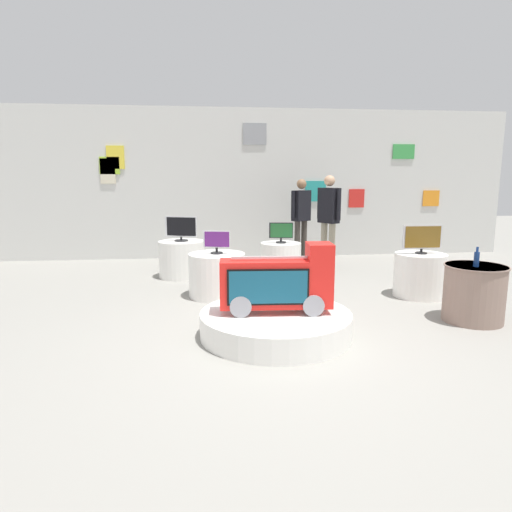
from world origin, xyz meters
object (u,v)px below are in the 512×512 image
Objects in this scene: tv_on_center_rear at (217,241)px; shopper_browsing_rear at (301,214)px; display_pedestal_far_right at (420,275)px; shopper_browsing_near_truck at (329,216)px; bottle_on_side_table at (477,259)px; tv_on_right_rear at (181,228)px; novelty_firetruck_tv at (278,284)px; display_pedestal_right_rear at (182,259)px; display_pedestal_left_rear at (281,261)px; display_pedestal_center_rear at (217,275)px; tv_on_far_right at (422,238)px; side_table_round at (474,293)px; main_display_pedestal at (276,324)px; tv_on_left_rear at (281,232)px.

tv_on_center_rear is 3.05m from shopper_browsing_rear.
display_pedestal_far_right is 0.42× the size of shopper_browsing_near_truck.
tv_on_right_rear is at bearing 140.67° from bottle_on_side_table.
novelty_firetruck_tv is 0.72× the size of shopper_browsing_rear.
display_pedestal_right_rear is at bearing 113.02° from tv_on_center_rear.
novelty_firetruck_tv is 3.15× the size of tv_on_center_rear.
shopper_browsing_rear reaches higher than display_pedestal_left_rear.
shopper_browsing_rear reaches higher than tv_on_center_rear.
bottle_on_side_table is at bearing -39.35° from display_pedestal_right_rear.
display_pedestal_right_rear is (-0.60, 1.41, 0.00)m from display_pedestal_center_rear.
bottle_on_side_table is (0.06, -1.27, -0.08)m from tv_on_far_right.
side_table_round is 3.09× the size of bottle_on_side_table.
display_pedestal_left_rear is 1.87m from tv_on_right_rear.
main_display_pedestal is at bearing -71.07° from tv_on_center_rear.
display_pedestal_left_rear is 2.92× the size of bottle_on_side_table.
shopper_browsing_near_truck is at bearing 107.18° from bottle_on_side_table.
display_pedestal_left_rear is at bearing 144.97° from tv_on_far_right.
novelty_firetruck_tv reaches higher than display_pedestal_left_rear.
shopper_browsing_near_truck is at bearing 35.65° from display_pedestal_center_rear.
display_pedestal_left_rear is at bearing -151.55° from shopper_browsing_near_truck.
display_pedestal_left_rear and display_pedestal_far_right have the same top height.
tv_on_far_right is at bearing 31.33° from novelty_firetruck_tv.
display_pedestal_center_rear reaches higher than main_display_pedestal.
shopper_browsing_near_truck reaches higher than shopper_browsing_rear.
main_display_pedestal is 2.83m from display_pedestal_left_rear.
tv_on_right_rear is at bearing -71.30° from display_pedestal_right_rear.
display_pedestal_far_right is 0.43× the size of shopper_browsing_rear.
tv_on_far_right is (0.00, -0.00, 0.56)m from display_pedestal_far_right.
display_pedestal_right_rear is at bearing -156.26° from shopper_browsing_rear.
main_display_pedestal is 2.29× the size of side_table_round.
display_pedestal_center_rear is 3.10m from tv_on_far_right.
shopper_browsing_near_truck is at bearing 35.73° from tv_on_center_rear.
display_pedestal_far_right is at bearing -6.37° from display_pedestal_center_rear.
display_pedestal_center_rear is at bearing 173.63° from display_pedestal_far_right.
display_pedestal_far_right is (3.63, -1.74, 0.00)m from display_pedestal_right_rear.
display_pedestal_center_rear is at bearing -66.95° from display_pedestal_right_rear.
tv_on_right_rear is (-1.23, 3.20, 0.29)m from novelty_firetruck_tv.
display_pedestal_left_rear is (0.52, 2.77, 0.19)m from main_display_pedestal.
tv_on_right_rear is 2.62m from shopper_browsing_rear.
side_table_round is at bearing -51.65° from tv_on_left_rear.
side_table_round reaches higher than main_display_pedestal.
tv_on_left_rear is 3.24m from bottle_on_side_table.
tv_on_right_rear is (-1.73, 0.42, 0.04)m from tv_on_left_rear.
main_display_pedestal is 4.28× the size of tv_on_center_rear.
side_table_round is at bearing 5.76° from novelty_firetruck_tv.
display_pedestal_left_rear is 0.95× the size of side_table_round.
novelty_firetruck_tv is at bearing -100.15° from tv_on_left_rear.
tv_on_right_rear reaches higher than main_display_pedestal.
shopper_browsing_rear is at bearing 74.43° from main_display_pedestal.
tv_on_left_rear is 1.63m from shopper_browsing_rear.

